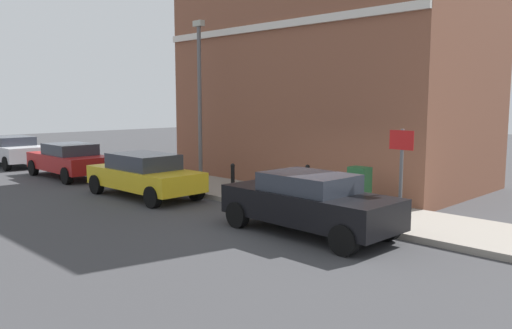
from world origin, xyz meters
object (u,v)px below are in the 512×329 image
Objects in this scene: car_red at (69,160)px; bollard_far_kerb at (233,179)px; utility_cabinet at (359,189)px; bollard_near_cabinet at (307,180)px; lamppost at (200,94)px; street_sign at (401,164)px; car_black at (309,202)px; car_silver at (13,150)px; car_yellow at (144,174)px.

car_red reaches higher than bollard_far_kerb.
bollard_near_cabinet is at bearing 86.98° from utility_cabinet.
bollard_far_kerb is at bearing -111.75° from lamppost.
street_sign is at bearing -89.19° from bollard_far_kerb.
car_black is at bearing 131.63° from street_sign.
car_black is 1.00× the size of car_red.
car_red is 14.02m from street_sign.
utility_cabinet is at bearing -81.11° from car_black.
street_sign is 8.88m from lamppost.
bollard_far_kerb is (1.30, 4.02, -0.05)m from car_black.
bollard_near_cabinet is at bearing -164.40° from car_red.
bollard_far_kerb is at bearing -170.56° from car_red.
bollard_far_kerb is (-1.30, 3.67, 0.02)m from utility_cabinet.
car_silver is 3.93× the size of utility_cabinet.
street_sign is at bearing -173.67° from car_red.
utility_cabinet is 0.20× the size of lamppost.
car_black is 4.15× the size of bollard_near_cabinet.
utility_cabinet is at bearing -156.97° from car_yellow.
car_red is (0.19, 5.73, -0.01)m from car_yellow.
utility_cabinet is at bearing -89.32° from lamppost.
car_silver is 4.35× the size of bollard_far_kerb.
utility_cabinet is at bearing 57.29° from street_sign.
lamppost reaches higher than car_red.
car_black is 3.52m from bollard_near_cabinet.
car_red is at bearing 102.08° from utility_cabinet.
car_yellow is at bearing 113.69° from utility_cabinet.
utility_cabinet is 1.90m from bollard_near_cabinet.
car_silver is 0.79× the size of lamppost.
car_black is at bearing -109.61° from lamppost.
car_silver is (-0.02, 11.23, 0.00)m from car_yellow.
car_red reaches higher than bollard_near_cabinet.
bollard_far_kerb is at bearing 109.56° from utility_cabinet.
bollard_near_cabinet is 4.14m from street_sign.
car_red is 10.46m from bollard_near_cabinet.
lamppost reaches higher than utility_cabinet.
street_sign is at bearing -122.71° from utility_cabinet.
utility_cabinet reaches higher than bollard_near_cabinet.
street_sign is (1.53, -8.19, 0.92)m from car_yellow.
lamppost is at bearing 90.68° from utility_cabinet.
utility_cabinet is at bearing -70.44° from bollard_far_kerb.
car_yellow is 6.86m from utility_cabinet.
bollard_far_kerb is (1.27, -8.35, -0.02)m from car_red.
lamppost is at bearing 82.45° from street_sign.
car_silver is at bearing 104.05° from lamppost.
car_red is at bearing -2.51° from car_yellow.
car_black is 17.87m from car_silver.
car_silver reaches higher than car_red.
car_yellow is 4.19× the size of bollard_near_cabinet.
car_black is 4.15× the size of bollard_far_kerb.
car_black reaches higher than bollard_near_cabinet.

